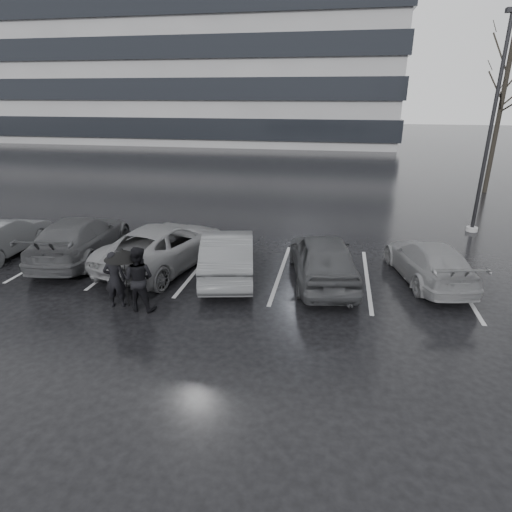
{
  "coord_description": "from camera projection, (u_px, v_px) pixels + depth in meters",
  "views": [
    {
      "loc": [
        2.24,
        -10.49,
        5.56
      ],
      "look_at": [
        0.05,
        1.0,
        1.1
      ],
      "focal_mm": 30.0,
      "sensor_mm": 36.0,
      "label": 1
    }
  ],
  "objects": [
    {
      "name": "car_east",
      "position": [
        429.0,
        261.0,
        13.4
      ],
      "size": [
        2.62,
        4.58,
        1.25
      ],
      "primitive_type": "imported",
      "rotation": [
        0.0,
        0.0,
        3.36
      ],
      "color": "#525255",
      "rests_on": "ground"
    },
    {
      "name": "umbrella",
      "position": [
        123.0,
        254.0,
        11.38
      ],
      "size": [
        1.01,
        1.01,
        1.71
      ],
      "color": "black",
      "rests_on": "ground"
    },
    {
      "name": "car_main",
      "position": [
        323.0,
        258.0,
        13.28
      ],
      "size": [
        2.61,
        4.78,
        1.54
      ],
      "primitive_type": "imported",
      "rotation": [
        0.0,
        0.0,
        3.32
      ],
      "color": "black",
      "rests_on": "ground"
    },
    {
      "name": "ground",
      "position": [
        247.0,
        305.0,
        12.0
      ],
      "size": [
        160.0,
        160.0,
        0.0
      ],
      "primitive_type": "plane",
      "color": "black",
      "rests_on": "ground"
    },
    {
      "name": "pedestrian_right",
      "position": [
        138.0,
        279.0,
        11.46
      ],
      "size": [
        0.9,
        0.71,
        1.81
      ],
      "primitive_type": "imported",
      "rotation": [
        0.0,
        0.0,
        3.11
      ],
      "color": "black",
      "rests_on": "ground"
    },
    {
      "name": "tree_north",
      "position": [
        499.0,
        118.0,
        24.17
      ],
      "size": [
        0.26,
        0.26,
        8.5
      ],
      "primitive_type": "cylinder",
      "color": "black",
      "rests_on": "ground"
    },
    {
      "name": "lamp_post",
      "position": [
        489.0,
        138.0,
        17.04
      ],
      "size": [
        0.46,
        0.46,
        8.47
      ],
      "rotation": [
        0.0,
        0.0,
        -0.06
      ],
      "color": "gray",
      "rests_on": "ground"
    },
    {
      "name": "stall_stripes",
      "position": [
        239.0,
        269.0,
        14.43
      ],
      "size": [
        19.72,
        5.0,
        0.0
      ],
      "color": "#A5A5A7",
      "rests_on": "ground"
    },
    {
      "name": "car_west_d",
      "position": [
        2.0,
        237.0,
        15.53
      ],
      "size": [
        1.66,
        4.18,
        1.35
      ],
      "primitive_type": "imported",
      "rotation": [
        0.0,
        0.0,
        3.2
      ],
      "color": "#333336",
      "rests_on": "ground"
    },
    {
      "name": "car_west_c",
      "position": [
        81.0,
        238.0,
        15.21
      ],
      "size": [
        2.71,
        5.38,
        1.5
      ],
      "primitive_type": "imported",
      "rotation": [
        0.0,
        0.0,
        3.26
      ],
      "color": "black",
      "rests_on": "ground"
    },
    {
      "name": "car_west_a",
      "position": [
        228.0,
        254.0,
        13.73
      ],
      "size": [
        2.46,
        4.73,
        1.48
      ],
      "primitive_type": "imported",
      "rotation": [
        0.0,
        0.0,
        3.35
      ],
      "color": "#333336",
      "rests_on": "ground"
    },
    {
      "name": "car_west_b",
      "position": [
        165.0,
        245.0,
        14.52
      ],
      "size": [
        3.56,
        5.69,
        1.47
      ],
      "primitive_type": "imported",
      "rotation": [
        0.0,
        0.0,
        2.92
      ],
      "color": "#525255",
      "rests_on": "ground"
    },
    {
      "name": "pedestrian_left",
      "position": [
        115.0,
        279.0,
        11.66
      ],
      "size": [
        0.67,
        0.52,
        1.62
      ],
      "primitive_type": "imported",
      "rotation": [
        0.0,
        0.0,
        3.39
      ],
      "color": "black",
      "rests_on": "ground"
    },
    {
      "name": "office_building",
      "position": [
        156.0,
        20.0,
        54.8
      ],
      "size": [
        61.0,
        26.0,
        29.0
      ],
      "color": "gray",
      "rests_on": "ground"
    }
  ]
}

